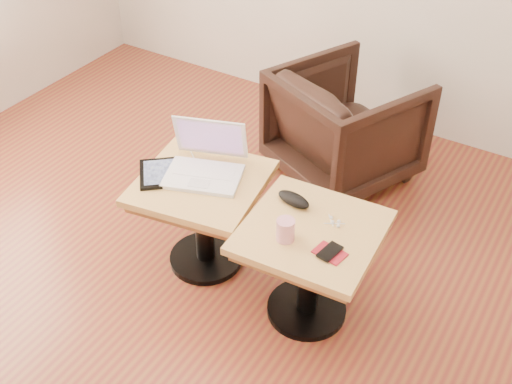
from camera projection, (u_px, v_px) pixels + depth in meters
The scene contains 11 objects.
room_shell at pixel (146, 73), 1.94m from camera, with size 4.52×4.52×2.71m.
side_table_left at pixel (202, 201), 3.00m from camera, with size 0.64×0.64×0.51m.
side_table_right at pixel (311, 251), 2.73m from camera, with size 0.59×0.59×0.51m.
laptop at pixel (206, 163), 2.94m from camera, with size 0.42×0.40×0.24m.
tablet at pixel (160, 173), 2.95m from camera, with size 0.28×0.29×0.02m.
charging_adapter at pixel (188, 144), 3.13m from camera, with size 0.04×0.04×0.02m, color white.
glasses_case at pixel (294, 199), 2.77m from camera, with size 0.16×0.07×0.05m, color black.
striped_cup at pixel (285, 230), 2.57m from camera, with size 0.08×0.08×0.10m, color #D23564.
earbuds_tangle at pixel (335, 222), 2.68m from camera, with size 0.08×0.05×0.02m.
phone_on_sleeve at pixel (330, 252), 2.53m from camera, with size 0.14×0.12×0.02m.
armchair at pixel (346, 126), 3.62m from camera, with size 0.70×0.72×0.65m, color black.
Camera 1 is at (1.20, -1.32, 2.26)m, focal length 45.00 mm.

